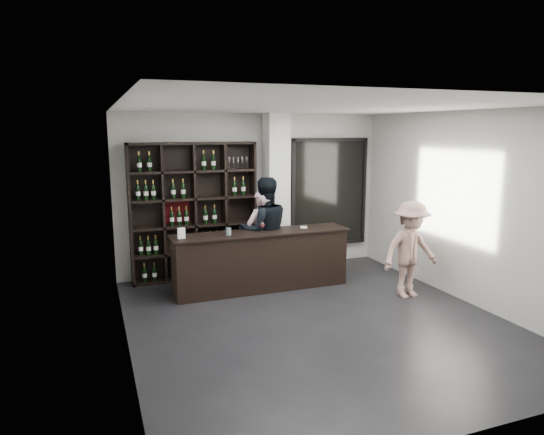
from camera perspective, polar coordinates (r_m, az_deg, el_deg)
name	(u,v)px	position (r m, az deg, el deg)	size (l,w,h in m)	color
floor	(316,321)	(6.88, 5.25, -12.08)	(5.00, 5.50, 0.01)	black
wine_shelf	(194,212)	(8.56, -9.16, 0.69)	(2.20, 0.35, 2.40)	black
structural_column	(276,194)	(8.85, 0.49, 2.77)	(0.40, 0.40, 2.90)	silver
glass_panel	(329,192)	(9.54, 6.76, 2.95)	(1.60, 0.08, 2.10)	black
tasting_counter	(262,260)	(8.01, -1.24, -5.07)	(2.96, 0.62, 0.97)	black
taster_pink	(262,237)	(8.22, -1.22, -2.27)	(0.60, 0.39, 1.64)	#D0A1AE
taster_black	(264,231)	(8.21, -0.89, -1.61)	(0.89, 0.69, 1.83)	black
customer	(410,250)	(7.88, 15.96, -3.66)	(0.99, 0.57, 1.53)	#967164
wine_glass	(262,227)	(7.80, -1.16, -1.09)	(0.08, 0.08, 0.20)	white
spit_cup	(228,232)	(7.65, -5.15, -1.66)	(0.09, 0.09, 0.12)	#95ACB9
napkin_stack	(304,227)	(8.22, 3.74, -1.15)	(0.11, 0.11, 0.02)	white
card_stand	(181,233)	(7.52, -10.62, -1.83)	(0.11, 0.05, 0.16)	white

